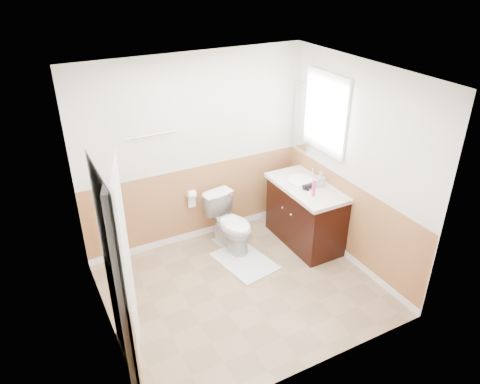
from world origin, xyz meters
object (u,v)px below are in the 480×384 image
soap_dispenser (320,179)px  vanity_cabinet (305,215)px  toilet (231,223)px  bath_mat (244,261)px  lotion_bottle (314,188)px

soap_dispenser → vanity_cabinet: bearing=143.0°
toilet → bath_mat: 0.52m
bath_mat → lotion_bottle: lotion_bottle is taller
bath_mat → soap_dispenser: size_ratio=3.88×
bath_mat → vanity_cabinet: size_ratio=0.73×
bath_mat → lotion_bottle: size_ratio=3.64×
toilet → soap_dispenser: soap_dispenser is taller
vanity_cabinet → lotion_bottle: bearing=-111.2°
vanity_cabinet → soap_dispenser: bearing=-37.0°
soap_dispenser → bath_mat: bearing=177.7°
lotion_bottle → soap_dispenser: (0.22, 0.17, -0.01)m
lotion_bottle → soap_dispenser: lotion_bottle is taller
toilet → bath_mat: toilet is taller
soap_dispenser → lotion_bottle: bearing=-142.7°
toilet → soap_dispenser: bearing=-31.8°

